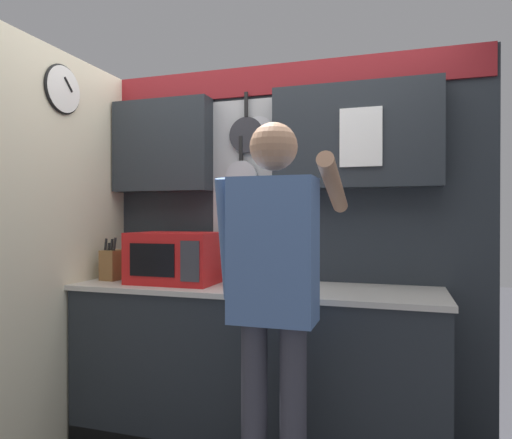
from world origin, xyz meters
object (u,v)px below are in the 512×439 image
at_px(microwave, 176,258).
at_px(utensil_crock, 244,271).
at_px(knife_block, 113,264).
at_px(person, 274,279).

xyz_separation_m(microwave, utensil_crock, (0.45, 0.00, -0.07)).
bearing_deg(knife_block, utensil_crock, 0.04).
distance_m(microwave, person, 0.96).
relative_size(microwave, person, 0.30).
xyz_separation_m(knife_block, utensil_crock, (0.90, 0.00, -0.01)).
height_order(knife_block, utensil_crock, utensil_crock).
bearing_deg(person, knife_block, 155.72).
distance_m(microwave, knife_block, 0.45).
height_order(knife_block, person, person).
bearing_deg(utensil_crock, person, -59.06).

